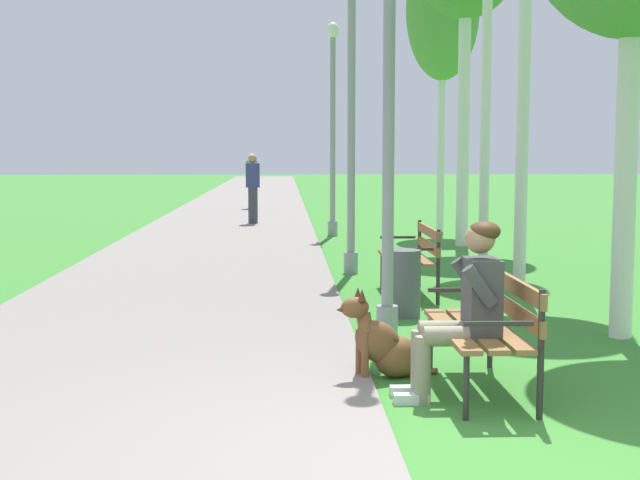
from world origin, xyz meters
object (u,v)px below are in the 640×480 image
object	(u,v)px
lamp_post_far	(333,126)
pedestrian_further_distant	(252,181)
lamp_post_near	(389,84)
birch_tree_sixth	(443,11)
dog_brown	(384,345)
litter_bin	(403,283)
park_bench_mid	(413,253)
person_seated_on_near_bench	(466,303)
pedestrian_distant	(253,189)
lamp_post_mid	(351,115)
park_bench_near	(488,321)

from	to	relation	value
lamp_post_far	pedestrian_further_distant	size ratio (longest dim) A/B	2.60
lamp_post_near	birch_tree_sixth	distance (m)	11.09
dog_brown	pedestrian_further_distant	size ratio (longest dim) A/B	0.50
birch_tree_sixth	litter_bin	bearing A→B (deg)	-102.32
lamp_post_far	park_bench_mid	bearing A→B (deg)	-85.76
dog_brown	lamp_post_far	world-z (taller)	lamp_post_far
person_seated_on_near_bench	lamp_post_near	bearing A→B (deg)	98.30
pedestrian_distant	litter_bin	bearing A→B (deg)	-80.34
lamp_post_far	litter_bin	size ratio (longest dim) A/B	6.12
birch_tree_sixth	litter_bin	xyz separation A→B (m)	(-2.08, -9.53, -4.28)
lamp_post_near	litter_bin	bearing A→B (deg)	74.50
dog_brown	pedestrian_distant	size ratio (longest dim) A/B	0.50
person_seated_on_near_bench	litter_bin	bearing A→B (deg)	90.16
park_bench_mid	pedestrian_further_distant	bearing A→B (deg)	99.00
lamp_post_mid	birch_tree_sixth	world-z (taller)	birch_tree_sixth
lamp_post_far	birch_tree_sixth	xyz separation A→B (m)	(2.33, 0.70, 2.41)
dog_brown	litter_bin	world-z (taller)	dog_brown
park_bench_mid	lamp_post_near	xyz separation A→B (m)	(-0.60, -2.42, 1.82)
park_bench_mid	park_bench_near	bearing A→B (deg)	-91.19
dog_brown	pedestrian_distant	xyz separation A→B (m)	(-1.47, 14.06, 0.58)
lamp_post_near	litter_bin	world-z (taller)	lamp_post_near
person_seated_on_near_bench	pedestrian_distant	distance (m)	14.78
lamp_post_near	lamp_post_mid	world-z (taller)	lamp_post_near
lamp_post_far	lamp_post_near	bearing A→B (deg)	-90.26
litter_bin	pedestrian_further_distant	world-z (taller)	pedestrian_further_distant
dog_brown	park_bench_mid	bearing A→B (deg)	78.45
park_bench_near	lamp_post_mid	distance (m)	6.44
birch_tree_sixth	litter_bin	distance (m)	10.65
person_seated_on_near_bench	pedestrian_distant	xyz separation A→B (m)	(-1.97, 14.65, 0.16)
litter_bin	birch_tree_sixth	bearing A→B (deg)	77.68
dog_brown	lamp_post_near	xyz separation A→B (m)	(0.20, 1.48, 2.07)
park_bench_near	dog_brown	xyz separation A→B (m)	(-0.71, 0.38, -0.25)
pedestrian_distant	park_bench_mid	bearing A→B (deg)	-77.43
lamp_post_near	litter_bin	distance (m)	2.27
person_seated_on_near_bench	lamp_post_far	xyz separation A→B (m)	(-0.26, 11.96, 1.54)
lamp_post_far	pedestrian_distant	world-z (taller)	lamp_post_far
pedestrian_distant	pedestrian_further_distant	distance (m)	5.49
park_bench_mid	birch_tree_sixth	bearing A→B (deg)	77.72
lamp_post_near	litter_bin	size ratio (longest dim) A/B	6.45
lamp_post_mid	pedestrian_distant	world-z (taller)	lamp_post_mid
lamp_post_mid	lamp_post_near	bearing A→B (deg)	-89.91
park_bench_mid	person_seated_on_near_bench	distance (m)	4.50
lamp_post_far	pedestrian_further_distant	distance (m)	8.51
pedestrian_distant	lamp_post_far	bearing A→B (deg)	-57.55
park_bench_mid	pedestrian_further_distant	size ratio (longest dim) A/B	0.91
pedestrian_distant	lamp_post_mid	bearing A→B (deg)	-78.62
lamp_post_mid	lamp_post_far	xyz separation A→B (m)	(0.05, 5.56, -0.00)
dog_brown	lamp_post_near	size ratio (longest dim) A/B	0.18
birch_tree_sixth	lamp_post_mid	bearing A→B (deg)	-110.84
person_seated_on_near_bench	pedestrian_further_distant	size ratio (longest dim) A/B	0.76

